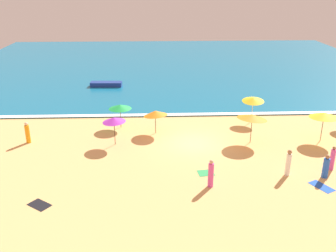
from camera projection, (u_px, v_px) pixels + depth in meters
The scene contains 18 objects.
ground_plane at pixel (193, 143), 28.61m from camera, with size 60.00×60.00×0.00m, color #E5B26B.
ocean_water at pixel (174, 65), 54.63m from camera, with size 60.00×44.00×0.10m, color #146B93.
wave_breaker_foam at pixel (186, 114), 34.43m from camera, with size 57.00×0.70×0.01m, color white.
beach_umbrella_0 at pixel (155, 113), 29.90m from camera, with size 2.74×2.74×2.02m.
beach_umbrella_2 at pixel (114, 120), 27.69m from camera, with size 2.06×2.04×2.21m.
beach_umbrella_3 at pixel (120, 107), 31.08m from camera, with size 2.53×2.53×1.99m.
beach_umbrella_4 at pixel (253, 100), 32.16m from camera, with size 2.40×2.41×2.31m.
beach_umbrella_5 at pixel (252, 117), 28.04m from camera, with size 3.15×3.14×2.39m.
beach_umbrella_6 at pixel (324, 115), 28.27m from camera, with size 2.73×2.74×2.36m.
beachgoer_0 at pixel (288, 163), 23.64m from camera, with size 0.38×0.38×1.77m.
beachgoer_2 at pixel (326, 167), 23.44m from camera, with size 0.39×0.39×1.56m.
beachgoer_3 at pixel (332, 159), 24.38m from camera, with size 0.44×0.44×1.66m.
beachgoer_4 at pixel (28, 133), 28.44m from camera, with size 0.43×0.43×1.67m.
beachgoer_5 at pixel (211, 174), 22.34m from camera, with size 0.34×0.34×1.78m.
beach_towel_0 at pixel (206, 173), 24.21m from camera, with size 1.14×1.00×0.01m.
beach_towel_1 at pixel (322, 187), 22.62m from camera, with size 1.35×1.66×0.01m.
beach_towel_3 at pixel (40, 205), 20.78m from camera, with size 1.48×1.37×0.01m.
small_boat_0 at pixel (106, 84), 43.36m from camera, with size 3.63×1.25×0.51m.
Camera 1 is at (-2.97, -26.05, 11.68)m, focal length 40.08 mm.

